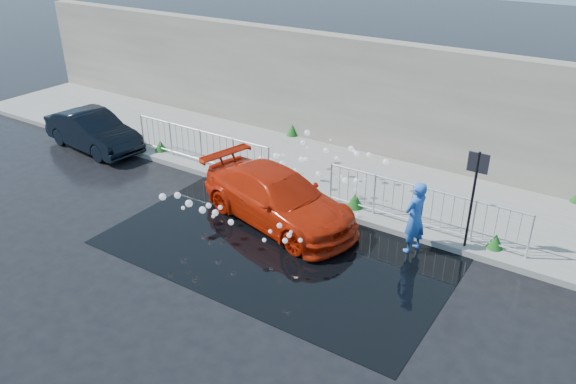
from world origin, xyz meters
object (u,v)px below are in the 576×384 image
at_px(sign_post, 475,185).
at_px(dark_car, 93,131).
at_px(person, 415,218).
at_px(red_car, 278,198).

distance_m(sign_post, dark_car, 12.28).
xyz_separation_m(sign_post, dark_car, (-12.23, -0.50, -1.10)).
height_order(dark_car, person, person).
height_order(red_car, dark_car, red_car).
height_order(sign_post, red_car, sign_post).
bearing_deg(person, red_car, -60.94).
bearing_deg(dark_car, sign_post, -81.55).
bearing_deg(sign_post, red_car, -165.11).
relative_size(red_car, person, 2.60).
xyz_separation_m(sign_post, red_car, (-4.42, -1.17, -1.07)).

